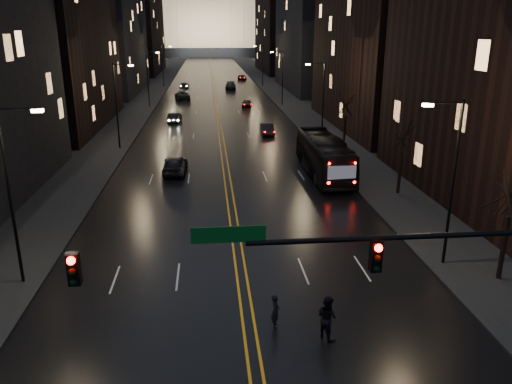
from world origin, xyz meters
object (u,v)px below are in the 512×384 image
object	(u,v)px
oncoming_car_a	(175,164)
bus	(324,156)
traffic_signal	(449,267)
receding_car_a	(267,129)
pedestrian_a	(275,311)
pedestrian_b	(327,317)
oncoming_car_b	(174,118)

from	to	relation	value
oncoming_car_a	bus	bearing A→B (deg)	175.35
traffic_signal	oncoming_car_a	world-z (taller)	traffic_signal
receding_car_a	pedestrian_a	world-z (taller)	pedestrian_a
bus	receding_car_a	distance (m)	18.13
traffic_signal	oncoming_car_a	size ratio (longest dim) A/B	3.57
traffic_signal	receding_car_a	bearing A→B (deg)	90.31
oncoming_car_a	pedestrian_a	size ratio (longest dim) A/B	3.18
bus	pedestrian_a	xyz separation A→B (m)	(-7.37, -23.10, -0.94)
bus	pedestrian_b	distance (m)	24.71
oncoming_car_b	pedestrian_a	size ratio (longest dim) A/B	2.75
bus	oncoming_car_a	xyz separation A→B (m)	(-13.03, 1.72, -0.88)
oncoming_car_b	receding_car_a	distance (m)	15.01
oncoming_car_a	receding_car_a	xyz separation A→B (m)	(10.19, 16.16, -0.15)
traffic_signal	bus	world-z (taller)	traffic_signal
bus	receding_car_a	size ratio (longest dim) A/B	3.01
bus	pedestrian_b	world-z (taller)	bus
bus	receding_car_a	xyz separation A→B (m)	(-2.84, 17.87, -1.03)
traffic_signal	pedestrian_b	distance (m)	6.39
traffic_signal	oncoming_car_b	world-z (taller)	traffic_signal
pedestrian_a	pedestrian_b	bearing A→B (deg)	-108.18
pedestrian_b	oncoming_car_b	bearing A→B (deg)	-24.53
oncoming_car_a	receding_car_a	size ratio (longest dim) A/B	1.19
oncoming_car_a	traffic_signal	bearing A→B (deg)	112.15
oncoming_car_a	pedestrian_b	bearing A→B (deg)	109.38
traffic_signal	pedestrian_a	world-z (taller)	traffic_signal
bus	pedestrian_b	bearing A→B (deg)	-102.14
oncoming_car_a	receding_car_a	distance (m)	19.10
bus	oncoming_car_b	world-z (taller)	bus
oncoming_car_a	oncoming_car_b	xyz separation A→B (m)	(-1.54, 25.52, -0.14)
bus	oncoming_car_b	bearing A→B (deg)	118.58
pedestrian_a	bus	bearing A→B (deg)	-9.19
traffic_signal	bus	distance (m)	28.43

